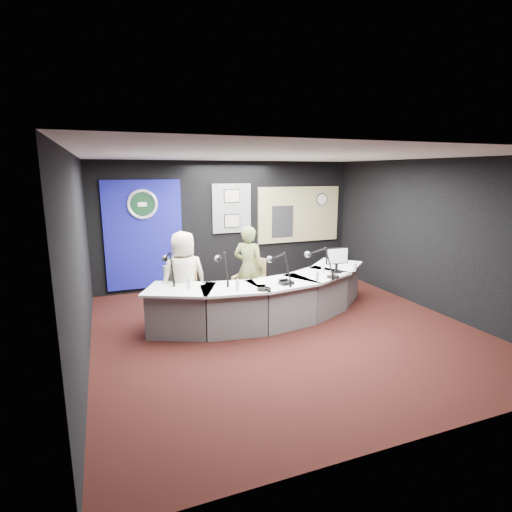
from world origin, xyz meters
name	(u,v)px	position (x,y,z in m)	size (l,w,h in m)	color
ground	(285,329)	(0.00, 0.00, 0.00)	(6.00, 6.00, 0.00)	black
ceiling	(287,156)	(0.00, 0.00, 2.80)	(6.00, 6.00, 0.02)	silver
wall_back	(229,224)	(0.00, 3.00, 1.40)	(6.00, 0.02, 2.80)	black
wall_front	(428,303)	(0.00, -3.00, 1.40)	(6.00, 0.02, 2.80)	black
wall_left	(81,261)	(-3.00, 0.00, 1.40)	(0.02, 6.00, 2.80)	black
wall_right	(432,236)	(3.00, 0.00, 1.40)	(0.02, 6.00, 2.80)	black
broadcast_desk	(269,298)	(-0.05, 0.55, 0.38)	(4.50, 1.90, 0.75)	silver
backdrop_panel	(144,235)	(-1.90, 2.97, 1.25)	(1.60, 0.05, 2.30)	navy
agency_seal	(142,204)	(-1.90, 2.93, 1.90)	(0.63, 0.63, 0.07)	silver
seal_center	(142,204)	(-1.90, 2.94, 1.90)	(0.48, 0.48, 0.01)	black
pinboard	(232,208)	(0.05, 2.97, 1.75)	(0.90, 0.04, 1.10)	slate
framed_photo_upper	(232,196)	(0.05, 2.94, 2.03)	(0.34, 0.02, 0.27)	gray
framed_photo_lower	(232,221)	(0.05, 2.94, 1.47)	(0.34, 0.02, 0.27)	gray
booth_window_frame	(299,214)	(1.75, 2.97, 1.55)	(2.12, 0.06, 1.32)	#9C9461
booth_glow	(299,214)	(1.75, 2.96, 1.55)	(2.00, 0.02, 1.20)	#FFE3A1
equipment_rack	(283,222)	(1.30, 2.94, 1.40)	(0.55, 0.02, 0.75)	black
wall_clock	(322,199)	(2.35, 2.94, 1.90)	(0.28, 0.28, 0.01)	white
armchair_left	(185,298)	(-1.47, 0.89, 0.44)	(0.49, 0.49, 0.87)	#AE854F
armchair_right	(249,282)	(-0.21, 1.15, 0.52)	(0.59, 0.59, 1.04)	#AE854F
draped_jacket	(179,285)	(-1.52, 1.14, 0.62)	(0.50, 0.10, 0.70)	slate
person_man	(184,278)	(-1.47, 0.89, 0.80)	(0.78, 0.51, 1.60)	beige
person_woman	(249,268)	(-0.21, 1.15, 0.80)	(0.58, 0.38, 1.59)	olive
computer_monitor	(337,256)	(1.23, 0.43, 1.07)	(0.44, 0.03, 0.30)	black
desk_phone	(286,283)	(0.06, 0.08, 0.78)	(0.21, 0.17, 0.05)	black
headphones_near	(333,276)	(1.00, 0.16, 0.77)	(0.24, 0.24, 0.04)	black
headphones_far	(264,289)	(-0.41, -0.10, 0.77)	(0.23, 0.23, 0.04)	black
paper_stack	(195,283)	(-1.33, 0.65, 0.75)	(0.19, 0.27, 0.00)	white
notepad	(261,282)	(-0.27, 0.37, 0.75)	(0.22, 0.32, 0.00)	white
boom_mic_a	(169,264)	(-1.71, 0.91, 1.05)	(0.16, 0.74, 0.60)	black
boom_mic_b	(222,265)	(-0.89, 0.57, 1.05)	(0.16, 0.74, 0.60)	black
boom_mic_c	(280,265)	(-0.01, 0.20, 1.05)	(0.23, 0.73, 0.60)	black
boom_mic_d	(320,259)	(0.82, 0.34, 1.05)	(0.29, 0.72, 0.60)	black
water_bottles	(282,276)	(0.07, 0.28, 0.84)	(3.17, 0.54, 0.18)	silver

